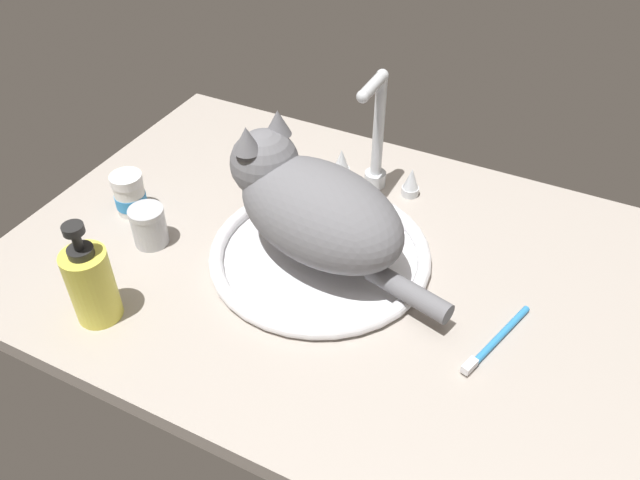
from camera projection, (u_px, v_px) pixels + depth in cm
name	position (u px, v px, depth cm)	size (l,w,h in cm)	color
countertop	(333.00, 266.00, 104.58)	(106.01, 73.97, 3.00)	#ADA399
sink_basin	(320.00, 254.00, 103.03)	(36.16, 36.16, 2.31)	white
faucet	(376.00, 146.00, 112.94)	(17.23, 11.16, 23.33)	silver
cat	(309.00, 204.00, 98.26)	(41.52, 24.78, 19.24)	slate
metal_jar	(149.00, 226.00, 104.57)	(5.84, 5.84, 6.91)	#B2B5BA
pill_bottle	(130.00, 195.00, 110.89)	(5.59, 5.59, 7.74)	white
soap_pump_bottle	(91.00, 283.00, 90.17)	(6.60, 6.60, 17.14)	#E5DB4C
toothbrush	(495.00, 341.00, 89.66)	(5.97, 16.30, 1.70)	#338CD1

